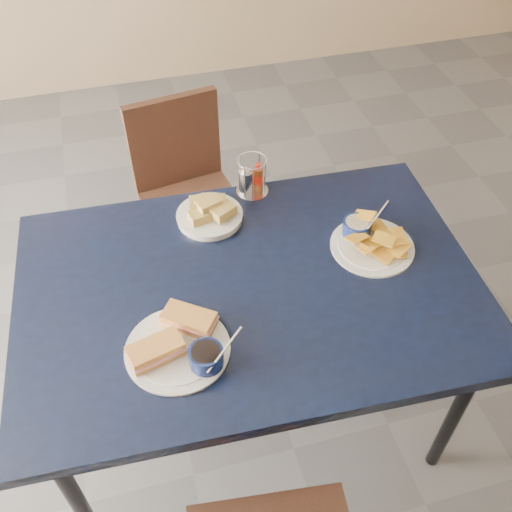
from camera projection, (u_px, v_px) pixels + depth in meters
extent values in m
plane|color=#4B4B50|center=(270.00, 377.00, 2.30)|extent=(6.00, 6.00, 0.00)
cube|color=black|center=(250.00, 289.00, 1.67)|extent=(1.39, 0.96, 0.04)
cylinder|color=black|center=(83.00, 511.00, 1.60)|extent=(0.04, 0.04, 0.71)
cylinder|color=black|center=(456.00, 411.00, 1.81)|extent=(0.04, 0.04, 0.71)
cylinder|color=black|center=(71.00, 315.00, 2.08)|extent=(0.04, 0.04, 0.71)
cylinder|color=black|center=(367.00, 255.00, 2.29)|extent=(0.04, 0.04, 0.71)
cube|color=black|center=(193.00, 205.00, 2.43)|extent=(0.44, 0.43, 0.04)
cylinder|color=black|center=(167.00, 270.00, 2.46)|extent=(0.03, 0.03, 0.38)
cylinder|color=black|center=(238.00, 256.00, 2.51)|extent=(0.03, 0.03, 0.38)
cylinder|color=black|center=(157.00, 225.00, 2.65)|extent=(0.03, 0.03, 0.38)
cylinder|color=black|center=(223.00, 213.00, 2.71)|extent=(0.03, 0.03, 0.38)
cube|color=black|center=(181.00, 140.00, 2.38)|extent=(0.39, 0.10, 0.41)
cylinder|color=white|center=(178.00, 349.00, 1.50)|extent=(0.28, 0.28, 0.01)
cylinder|color=white|center=(177.00, 348.00, 1.49)|extent=(0.23, 0.23, 0.00)
cube|color=#D8964D|center=(156.00, 350.00, 1.46)|extent=(0.15, 0.10, 0.04)
cube|color=pink|center=(156.00, 351.00, 1.46)|extent=(0.16, 0.11, 0.01)
cube|color=#D8964D|center=(189.00, 320.00, 1.53)|extent=(0.15, 0.14, 0.04)
cube|color=pink|center=(189.00, 321.00, 1.53)|extent=(0.16, 0.15, 0.01)
cylinder|color=#0A143B|center=(206.00, 357.00, 1.44)|extent=(0.09, 0.09, 0.05)
cylinder|color=black|center=(206.00, 353.00, 1.43)|extent=(0.08, 0.08, 0.01)
cylinder|color=silver|center=(225.00, 350.00, 1.41)|extent=(0.11, 0.07, 0.08)
cylinder|color=white|center=(372.00, 246.00, 1.76)|extent=(0.26, 0.26, 0.01)
cylinder|color=white|center=(372.00, 245.00, 1.76)|extent=(0.21, 0.21, 0.00)
cube|color=gold|center=(382.00, 257.00, 1.71)|extent=(0.07, 0.08, 0.03)
cube|color=gold|center=(400.00, 251.00, 1.73)|extent=(0.07, 0.08, 0.02)
cube|color=gold|center=(356.00, 231.00, 1.78)|extent=(0.05, 0.07, 0.01)
cube|color=gold|center=(399.00, 250.00, 1.72)|extent=(0.08, 0.07, 0.03)
cube|color=gold|center=(378.00, 229.00, 1.77)|extent=(0.05, 0.07, 0.02)
cube|color=gold|center=(369.00, 247.00, 1.71)|extent=(0.08, 0.07, 0.01)
cube|color=gold|center=(362.00, 239.00, 1.73)|extent=(0.08, 0.08, 0.01)
cube|color=gold|center=(398.00, 239.00, 1.72)|extent=(0.05, 0.07, 0.03)
cube|color=gold|center=(357.00, 239.00, 1.72)|extent=(0.08, 0.07, 0.02)
cube|color=gold|center=(364.00, 217.00, 1.78)|extent=(0.08, 0.08, 0.02)
cube|color=gold|center=(384.00, 240.00, 1.70)|extent=(0.08, 0.08, 0.01)
cylinder|color=#0A143B|center=(357.00, 228.00, 1.77)|extent=(0.09, 0.09, 0.05)
cylinder|color=beige|center=(358.00, 224.00, 1.76)|extent=(0.08, 0.08, 0.01)
cylinder|color=silver|center=(375.00, 219.00, 1.74)|extent=(0.11, 0.07, 0.08)
cylinder|color=white|center=(210.00, 217.00, 1.85)|extent=(0.21, 0.21, 0.02)
cylinder|color=white|center=(210.00, 215.00, 1.84)|extent=(0.17, 0.17, 0.00)
cube|color=tan|center=(201.00, 216.00, 1.81)|extent=(0.08, 0.06, 0.03)
cube|color=tan|center=(213.00, 202.00, 1.84)|extent=(0.09, 0.07, 0.03)
cube|color=tan|center=(223.00, 211.00, 1.80)|extent=(0.09, 0.08, 0.03)
cube|color=tan|center=(201.00, 203.00, 1.82)|extent=(0.08, 0.06, 0.03)
cube|color=tan|center=(209.00, 205.00, 1.81)|extent=(0.09, 0.07, 0.03)
cylinder|color=silver|center=(252.00, 191.00, 1.95)|extent=(0.11, 0.11, 0.01)
cylinder|color=silver|center=(259.00, 167.00, 1.93)|extent=(0.01, 0.01, 0.13)
cylinder|color=silver|center=(240.00, 171.00, 1.91)|extent=(0.01, 0.01, 0.13)
cylinder|color=silver|center=(245.00, 183.00, 1.87)|extent=(0.01, 0.01, 0.13)
cylinder|color=silver|center=(265.00, 180.00, 1.88)|extent=(0.01, 0.01, 0.13)
torus|color=silver|center=(252.00, 161.00, 1.85)|extent=(0.10, 0.10, 0.00)
cylinder|color=silver|center=(246.00, 182.00, 1.91)|extent=(0.05, 0.05, 0.08)
cone|color=silver|center=(246.00, 169.00, 1.87)|extent=(0.04, 0.04, 0.02)
cylinder|color=brown|center=(258.00, 178.00, 1.92)|extent=(0.03, 0.03, 0.08)
cylinder|color=#A81809|center=(258.00, 178.00, 1.92)|extent=(0.03, 0.03, 0.03)
cylinder|color=#A81809|center=(258.00, 166.00, 1.88)|extent=(0.02, 0.02, 0.02)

